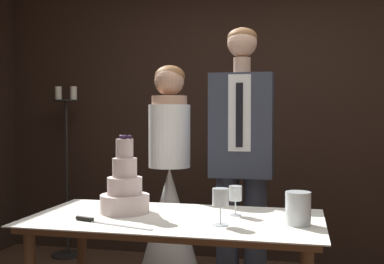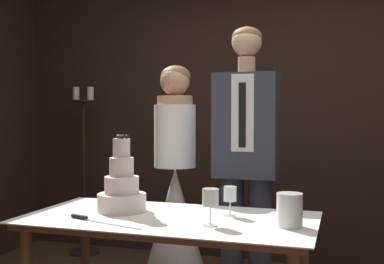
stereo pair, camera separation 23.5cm
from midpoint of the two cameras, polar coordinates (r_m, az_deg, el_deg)
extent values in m
cube|color=black|center=(4.32, 5.80, 2.47)|extent=(4.96, 0.12, 2.65)
cube|color=brown|center=(2.47, -4.79, -10.59)|extent=(1.41, 0.68, 0.03)
cube|color=white|center=(2.47, -4.80, -10.13)|extent=(1.47, 0.74, 0.01)
cylinder|color=beige|center=(2.61, -10.57, -8.35)|extent=(0.26, 0.26, 0.10)
cylinder|color=beige|center=(2.59, -10.58, -6.31)|extent=(0.18, 0.18, 0.09)
cylinder|color=beige|center=(2.58, -10.59, -4.19)|extent=(0.13, 0.13, 0.10)
cylinder|color=beige|center=(2.57, -10.61, -1.95)|extent=(0.09, 0.09, 0.10)
sphere|color=#2D1933|center=(2.56, -9.98, -0.60)|extent=(0.02, 0.02, 0.02)
sphere|color=#2D1933|center=(2.57, -10.47, -0.60)|extent=(0.02, 0.02, 0.02)
sphere|color=#2D1933|center=(2.59, -11.01, -0.58)|extent=(0.02, 0.02, 0.02)
sphere|color=#2D1933|center=(2.56, -10.92, -0.61)|extent=(0.02, 0.02, 0.02)
sphere|color=#2D1933|center=(2.55, -10.65, -0.62)|extent=(0.02, 0.02, 0.02)
cube|color=silver|center=(2.31, -11.33, -10.85)|extent=(0.34, 0.12, 0.00)
cylinder|color=black|center=(2.46, -15.33, -9.90)|extent=(0.10, 0.05, 0.02)
cylinder|color=silver|center=(2.29, 0.41, -10.97)|extent=(0.07, 0.07, 0.00)
cylinder|color=silver|center=(2.28, 0.41, -9.83)|extent=(0.01, 0.01, 0.09)
cylinder|color=silver|center=(2.26, 0.41, -7.72)|extent=(0.08, 0.08, 0.08)
cylinder|color=silver|center=(2.51, 2.46, -9.82)|extent=(0.06, 0.06, 0.00)
cylinder|color=silver|center=(2.50, 2.46, -8.96)|extent=(0.01, 0.01, 0.07)
cylinder|color=silver|center=(2.48, 2.46, -7.28)|extent=(0.07, 0.07, 0.08)
cylinder|color=maroon|center=(2.49, 2.46, -7.85)|extent=(0.05, 0.05, 0.02)
cylinder|color=silver|center=(2.31, 9.60, -8.94)|extent=(0.12, 0.12, 0.16)
cylinder|color=silver|center=(2.32, 9.60, -9.98)|extent=(0.05, 0.05, 0.07)
sphere|color=#F9CC4C|center=(2.31, 9.60, -8.84)|extent=(0.02, 0.02, 0.02)
cone|color=white|center=(3.33, -4.75, -12.26)|extent=(0.54, 0.54, 0.94)
cylinder|color=white|center=(3.23, -4.78, -0.49)|extent=(0.28, 0.28, 0.42)
cylinder|color=tan|center=(3.23, -4.79, 3.77)|extent=(0.24, 0.24, 0.06)
sphere|color=tan|center=(3.23, -4.80, 6.07)|extent=(0.20, 0.20, 0.20)
ellipsoid|color=brown|center=(3.25, -4.72, 6.58)|extent=(0.20, 0.20, 0.15)
cylinder|color=#333847|center=(3.24, 2.12, -13.09)|extent=(0.15, 0.15, 0.89)
cylinder|color=#333847|center=(3.21, 5.39, -13.23)|extent=(0.15, 0.15, 0.89)
cube|color=#333847|center=(3.11, 3.78, 0.79)|extent=(0.40, 0.24, 0.67)
cube|color=white|center=(2.99, 3.41, 2.27)|extent=(0.14, 0.01, 0.48)
cube|color=black|center=(2.98, 3.40, 2.02)|extent=(0.04, 0.01, 0.40)
cylinder|color=#DBAD8E|center=(3.13, 3.80, 7.86)|extent=(0.11, 0.11, 0.10)
sphere|color=#DBAD8E|center=(3.15, 3.81, 10.55)|extent=(0.19, 0.19, 0.19)
ellipsoid|color=brown|center=(3.16, 3.83, 11.12)|extent=(0.19, 0.19, 0.13)
cylinder|color=black|center=(4.71, -15.98, -13.83)|extent=(0.28, 0.28, 0.02)
cylinder|color=black|center=(4.57, -16.07, -5.25)|extent=(0.03, 0.03, 1.39)
cylinder|color=black|center=(4.53, -16.16, 3.61)|extent=(0.22, 0.22, 0.01)
cylinder|color=silver|center=(4.57, -16.99, 4.42)|extent=(0.06, 0.06, 0.12)
cylinder|color=silver|center=(4.50, -15.33, 4.47)|extent=(0.06, 0.06, 0.12)
camera|label=1|loc=(0.12, -92.42, -0.09)|focal=45.00mm
camera|label=2|loc=(0.12, 87.58, 0.09)|focal=45.00mm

